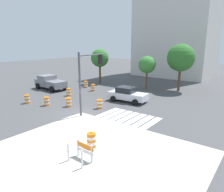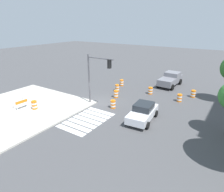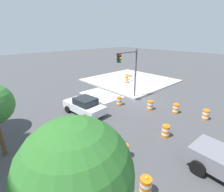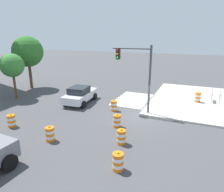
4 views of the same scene
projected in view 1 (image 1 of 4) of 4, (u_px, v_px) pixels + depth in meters
The scene contains 19 objects.
ground_plane at pixel (81, 114), 19.56m from camera, with size 120.00×120.00×0.00m, color #474749.
sidewalk_corner at pixel (80, 164), 11.39m from camera, with size 12.00×12.00×0.15m, color #BCB7AD.
crosswalk_stripes at pixel (128, 117), 18.60m from camera, with size 5.10×3.20×0.02m.
sports_car at pixel (128, 94), 23.56m from camera, with size 4.45×2.44×1.63m.
pickup_truck at pixel (49, 82), 29.83m from camera, with size 5.25×2.56×1.92m.
traffic_barrel_near_corner at pixel (47, 101), 22.07m from camera, with size 0.56×0.56×1.02m.
traffic_barrel_crosswalk_end at pixel (69, 102), 21.70m from camera, with size 0.56×0.56×1.02m.
traffic_barrel_median_near at pixel (69, 92), 26.16m from camera, with size 0.56×0.56×1.02m.
traffic_barrel_median_far at pixel (93, 88), 28.84m from camera, with size 0.56×0.56×1.02m.
traffic_barrel_far_curb at pixel (86, 84), 31.05m from camera, with size 0.56×0.56×1.02m.
traffic_barrel_lane_center at pixel (100, 104), 21.11m from camera, with size 0.56×0.56×1.02m.
traffic_barrel_opposite_curb at pixel (27, 99), 22.93m from camera, with size 0.56×0.56×1.02m.
traffic_barrel_on_sidewalk at pixel (91, 140), 12.96m from camera, with size 0.56×0.56×1.02m.
construction_barricade at pixel (83, 150), 11.49m from camera, with size 1.30×0.83×1.00m.
traffic_light_pole at pixel (89, 72), 18.68m from camera, with size 0.47×3.29×5.50m.
street_tree_streetside_near at pixel (100, 58), 33.25m from camera, with size 2.79×2.79×5.45m.
street_tree_streetside_mid at pixel (181, 58), 27.83m from camera, with size 3.62×3.62×6.28m.
street_tree_streetside_far at pixel (147, 65), 29.10m from camera, with size 2.36×2.36×4.63m.
office_building_far at pixel (177, 15), 39.97m from camera, with size 14.00×10.00×22.90m, color beige.
Camera 1 is at (13.50, -13.05, 6.39)m, focal length 33.94 mm.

